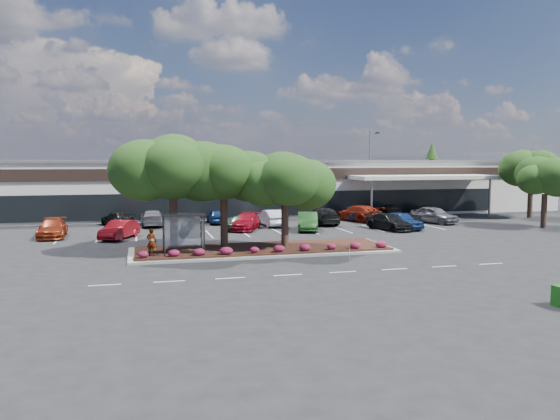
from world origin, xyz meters
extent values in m
plane|color=black|center=(0.00, 0.00, 0.00)|extent=(160.00, 160.00, 0.00)
cube|color=silver|center=(0.00, 34.00, 3.00)|extent=(80.00, 20.00, 6.00)
cube|color=#545456|center=(0.00, 34.00, 6.10)|extent=(80.40, 20.40, 0.30)
cube|color=black|center=(0.00, 23.95, 4.80)|extent=(80.00, 0.25, 1.20)
cube|color=black|center=(0.00, 23.95, 1.60)|extent=(60.00, 0.18, 2.60)
cube|color=#B20C14|center=(-6.00, 23.88, 4.80)|extent=(6.00, 0.12, 1.00)
cube|color=silver|center=(20.00, 21.50, 4.40)|extent=(16.00, 5.00, 0.40)
cylinder|color=slate|center=(13.00, 19.50, 2.10)|extent=(0.24, 0.24, 4.20)
cylinder|color=slate|center=(27.00, 19.50, 2.10)|extent=(0.24, 0.24, 4.20)
cube|color=gray|center=(-2.00, 4.00, 0.07)|extent=(18.00, 6.00, 0.15)
cube|color=#3D2115|center=(-2.00, 4.00, 0.20)|extent=(17.20, 5.20, 0.12)
cube|color=silver|center=(-12.00, -4.00, 0.01)|extent=(1.60, 0.12, 0.01)
cube|color=silver|center=(-8.80, -4.00, 0.01)|extent=(1.60, 0.12, 0.01)
cube|color=silver|center=(-5.60, -4.00, 0.01)|extent=(1.60, 0.12, 0.01)
cube|color=silver|center=(-2.40, -4.00, 0.01)|extent=(1.60, 0.12, 0.01)
cube|color=silver|center=(0.80, -4.00, 0.01)|extent=(1.60, 0.12, 0.01)
cube|color=silver|center=(4.00, -4.00, 0.01)|extent=(1.60, 0.12, 0.01)
cube|color=silver|center=(7.20, -4.00, 0.01)|extent=(1.60, 0.12, 0.01)
cube|color=silver|center=(10.40, -4.00, 0.01)|extent=(1.60, 0.12, 0.01)
cube|color=silver|center=(-16.50, 13.50, 0.01)|extent=(0.12, 5.00, 0.01)
cube|color=silver|center=(-13.50, 13.50, 0.01)|extent=(0.12, 5.00, 0.01)
cube|color=silver|center=(-10.50, 13.50, 0.01)|extent=(0.12, 5.00, 0.01)
cube|color=silver|center=(-7.50, 13.50, 0.01)|extent=(0.12, 5.00, 0.01)
cube|color=silver|center=(-4.50, 13.50, 0.01)|extent=(0.12, 5.00, 0.01)
cube|color=silver|center=(-1.50, 13.50, 0.01)|extent=(0.12, 5.00, 0.01)
cube|color=silver|center=(1.50, 13.50, 0.01)|extent=(0.12, 5.00, 0.01)
cube|color=silver|center=(4.50, 13.50, 0.01)|extent=(0.12, 5.00, 0.01)
cube|color=silver|center=(7.50, 13.50, 0.01)|extent=(0.12, 5.00, 0.01)
cube|color=silver|center=(10.50, 13.50, 0.01)|extent=(0.12, 5.00, 0.01)
cube|color=silver|center=(13.50, 13.50, 0.01)|extent=(0.12, 5.00, 0.01)
cube|color=silver|center=(16.50, 13.50, 0.01)|extent=(0.12, 5.00, 0.01)
cylinder|color=black|center=(-8.75, 3.45, 1.51)|extent=(0.08, 0.08, 2.50)
cylinder|color=black|center=(-6.25, 3.45, 1.51)|extent=(0.08, 0.08, 2.50)
cylinder|color=black|center=(-8.75, 2.15, 1.51)|extent=(0.08, 0.08, 2.50)
cylinder|color=black|center=(-6.25, 2.15, 1.51)|extent=(0.08, 0.08, 2.50)
cube|color=black|center=(-7.50, 2.80, 2.80)|extent=(2.75, 1.55, 0.10)
cube|color=silver|center=(-7.50, 3.45, 1.63)|extent=(2.30, 0.03, 2.00)
cube|color=black|center=(-7.50, 3.05, 0.71)|extent=(2.00, 0.35, 0.06)
cone|color=black|center=(34.00, 44.00, 4.50)|extent=(3.96, 3.96, 9.00)
imported|color=#594C47|center=(-9.51, 2.53, 1.14)|extent=(0.74, 0.60, 1.76)
cube|color=gray|center=(16.48, 28.00, 0.20)|extent=(0.50, 0.50, 0.40)
cylinder|color=slate|center=(16.48, 28.00, 5.05)|extent=(0.14, 0.14, 9.29)
cube|color=slate|center=(16.90, 27.85, 9.54)|extent=(0.92, 0.51, 0.14)
cube|color=black|center=(17.37, 27.68, 9.47)|extent=(0.52, 0.43, 0.18)
cube|color=tan|center=(2.40, -1.00, 0.57)|extent=(0.03, 0.03, 1.14)
cube|color=#E83D84|center=(2.45, -1.00, 1.05)|extent=(0.02, 0.14, 0.18)
imported|color=maroon|center=(-17.08, 14.79, 0.74)|extent=(2.27, 5.20, 1.49)
imported|color=maroon|center=(-11.78, 12.63, 0.74)|extent=(3.29, 4.70, 1.47)
imported|color=black|center=(-6.03, 13.41, 0.66)|extent=(2.53, 4.80, 1.33)
imported|color=#1B5429|center=(-1.54, 15.57, 0.69)|extent=(3.16, 4.36, 1.38)
imported|color=maroon|center=(-0.95, 15.58, 0.73)|extent=(3.91, 5.43, 1.46)
imported|color=#194318|center=(4.33, 13.86, 0.81)|extent=(3.03, 5.19, 1.62)
imported|color=black|center=(11.56, 12.30, 0.73)|extent=(3.31, 5.40, 1.46)
imported|color=navy|center=(12.89, 12.56, 0.78)|extent=(2.95, 4.89, 1.56)
imported|color=slate|center=(18.13, 15.87, 0.85)|extent=(3.67, 5.35, 1.69)
imported|color=black|center=(-12.20, 21.52, 0.68)|extent=(3.65, 5.06, 1.36)
imported|color=#5D5C63|center=(-9.01, 20.72, 0.76)|extent=(2.21, 5.28, 1.52)
imported|color=navy|center=(-2.81, 21.06, 0.70)|extent=(1.75, 4.16, 1.41)
imported|color=silver|center=(1.95, 17.73, 0.79)|extent=(1.89, 4.85, 1.57)
imported|color=black|center=(7.13, 17.93, 0.81)|extent=(2.35, 5.63, 1.63)
imported|color=navy|center=(11.37, 20.71, 0.77)|extent=(1.87, 4.53, 1.54)
imported|color=maroon|center=(11.53, 19.42, 0.83)|extent=(4.05, 6.17, 1.66)
imported|color=black|center=(16.38, 22.10, 0.73)|extent=(3.29, 5.36, 1.45)
imported|color=#1C4822|center=(20.78, 21.77, 0.70)|extent=(3.22, 4.42, 1.40)
camera|label=1|loc=(-10.23, -32.38, 6.31)|focal=35.00mm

